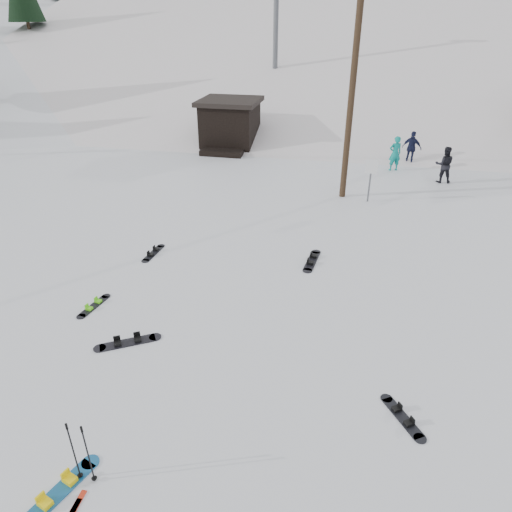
# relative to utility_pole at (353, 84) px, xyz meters

# --- Properties ---
(ground) EXTENTS (200.00, 200.00, 0.00)m
(ground) POSITION_rel_utility_pole_xyz_m (-2.00, -14.00, -4.68)
(ground) COLOR white
(ground) RESTS_ON ground
(ski_slope) EXTENTS (60.00, 85.24, 65.97)m
(ski_slope) POSITION_rel_utility_pole_xyz_m (-2.00, 41.00, -16.68)
(ski_slope) COLOR white
(ski_slope) RESTS_ON ground
(ridge_left) EXTENTS (47.54, 95.03, 58.38)m
(ridge_left) POSITION_rel_utility_pole_xyz_m (-38.00, 34.00, -15.68)
(ridge_left) COLOR white
(ridge_left) RESTS_ON ground
(treeline_left) EXTENTS (20.00, 64.00, 10.00)m
(treeline_left) POSITION_rel_utility_pole_xyz_m (-36.00, 26.00, -4.68)
(treeline_left) COLOR black
(treeline_left) RESTS_ON ground
(treeline_crest) EXTENTS (50.00, 6.00, 10.00)m
(treeline_crest) POSITION_rel_utility_pole_xyz_m (-2.00, 72.00, -4.68)
(treeline_crest) COLOR black
(treeline_crest) RESTS_ON ski_slope
(utility_pole) EXTENTS (2.00, 0.26, 9.00)m
(utility_pole) POSITION_rel_utility_pole_xyz_m (0.00, 0.00, 0.00)
(utility_pole) COLOR #3A2819
(utility_pole) RESTS_ON ground
(trail_sign) EXTENTS (0.50, 0.09, 1.85)m
(trail_sign) POSITION_rel_utility_pole_xyz_m (1.10, -0.42, -3.41)
(trail_sign) COLOR #595B60
(trail_sign) RESTS_ON ground
(lift_hut) EXTENTS (3.40, 4.10, 2.75)m
(lift_hut) POSITION_rel_utility_pole_xyz_m (-7.00, 6.94, -3.32)
(lift_hut) COLOR black
(lift_hut) RESTS_ON ground
(lift_tower_near) EXTENTS (2.20, 0.36, 8.00)m
(lift_tower_near) POSITION_rel_utility_pole_xyz_m (-6.00, 16.00, 3.18)
(lift_tower_near) COLOR #595B60
(lift_tower_near) RESTS_ON ski_slope
(hero_snowboard) EXTENTS (0.75, 1.64, 0.12)m
(hero_snowboard) POSITION_rel_utility_pole_xyz_m (-3.95, -15.31, -4.65)
(hero_snowboard) COLOR #18619E
(hero_snowboard) RESTS_ON ground
(ski_poles) EXTENTS (0.37, 0.10, 1.34)m
(ski_poles) POSITION_rel_utility_pole_xyz_m (-3.61, -14.96, -4.00)
(ski_poles) COLOR black
(ski_poles) RESTS_ON ground
(board_scatter_a) EXTENTS (1.44, 1.00, 0.11)m
(board_scatter_a) POSITION_rel_utility_pole_xyz_m (-4.62, -11.38, -4.65)
(board_scatter_a) COLOR black
(board_scatter_a) RESTS_ON ground
(board_scatter_b) EXTENTS (0.34, 1.37, 0.10)m
(board_scatter_b) POSITION_rel_utility_pole_xyz_m (-5.93, -6.85, -4.66)
(board_scatter_b) COLOR black
(board_scatter_b) RESTS_ON ground
(board_scatter_c) EXTENTS (0.41, 1.29, 0.09)m
(board_scatter_c) POSITION_rel_utility_pole_xyz_m (-6.27, -10.12, -4.66)
(board_scatter_c) COLOR black
(board_scatter_c) RESTS_ON ground
(board_scatter_d) EXTENTS (0.85, 1.17, 0.09)m
(board_scatter_d) POSITION_rel_utility_pole_xyz_m (1.85, -12.36, -4.66)
(board_scatter_d) COLOR black
(board_scatter_d) RESTS_ON ground
(board_scatter_f) EXTENTS (0.45, 1.62, 0.11)m
(board_scatter_f) POSITION_rel_utility_pole_xyz_m (-0.65, -6.24, -4.65)
(board_scatter_f) COLOR black
(board_scatter_f) RESTS_ON ground
(skier_teal) EXTENTS (0.74, 0.62, 1.74)m
(skier_teal) POSITION_rel_utility_pole_xyz_m (2.34, 4.32, -3.81)
(skier_teal) COLOR #0D877F
(skier_teal) RESTS_ON ground
(skier_dark) EXTENTS (0.85, 0.67, 1.71)m
(skier_dark) POSITION_rel_utility_pole_xyz_m (4.51, 2.90, -3.83)
(skier_dark) COLOR black
(skier_dark) RESTS_ON ground
(skier_navy) EXTENTS (1.09, 0.75, 1.73)m
(skier_navy) POSITION_rel_utility_pole_xyz_m (3.25, 5.62, -3.82)
(skier_navy) COLOR #151936
(skier_navy) RESTS_ON ground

